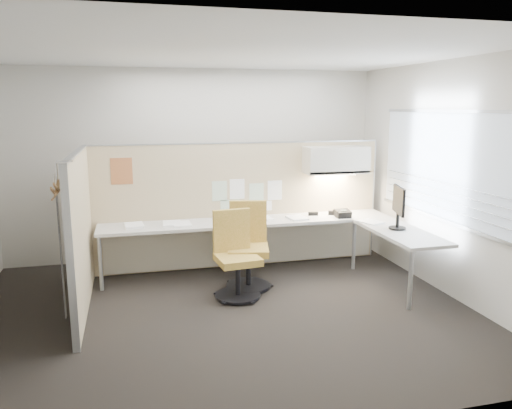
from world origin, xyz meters
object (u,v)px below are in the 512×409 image
object	(u,v)px
chair_right	(248,248)
phone	(342,214)
desk	(275,230)
monitor	(398,205)
chair_left	(236,258)

from	to	relation	value
chair_right	phone	size ratio (longest dim) A/B	5.00
desk	chair_right	xyz separation A→B (m)	(-0.47, -0.40, -0.11)
chair_right	monitor	bearing A→B (deg)	0.40
desk	chair_right	bearing A→B (deg)	-139.54
chair_right	monitor	distance (m)	1.96
chair_left	phone	bearing A→B (deg)	16.64
chair_right	desk	bearing A→B (deg)	53.20
monitor	phone	xyz separation A→B (m)	(-0.39, 0.81, -0.26)
phone	chair_left	bearing A→B (deg)	-155.75
chair_right	monitor	world-z (taller)	monitor
desk	chair_right	distance (m)	0.63
monitor	phone	size ratio (longest dim) A/B	2.55
chair_left	chair_right	bearing A→B (deg)	46.72
chair_left	phone	xyz separation A→B (m)	(1.68, 0.71, 0.30)
desk	chair_right	world-z (taller)	chair_right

